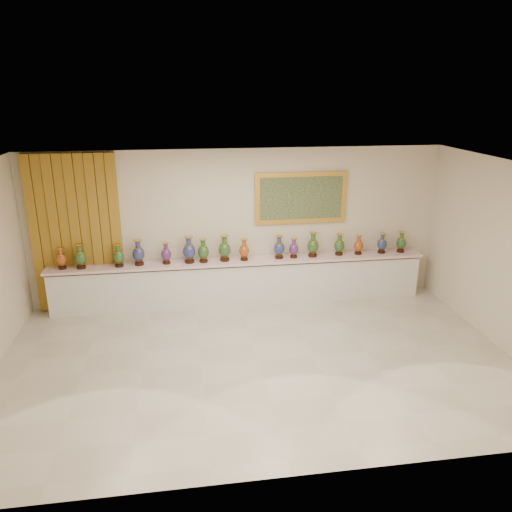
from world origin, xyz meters
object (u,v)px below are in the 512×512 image
at_px(counter, 241,282).
at_px(vase_2, 119,257).
at_px(vase_1, 80,257).
at_px(vase_0, 61,259).

xyz_separation_m(counter, vase_2, (-2.28, -0.06, 0.66)).
relative_size(counter, vase_1, 15.60).
bearing_deg(vase_2, counter, 1.44).
distance_m(vase_1, vase_2, 0.68).
distance_m(counter, vase_1, 3.04).
height_order(vase_1, vase_2, vase_1).
bearing_deg(vase_0, counter, 0.48).
bearing_deg(vase_1, counter, 1.01).
relative_size(counter, vase_2, 16.84).
bearing_deg(counter, vase_1, -178.99).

